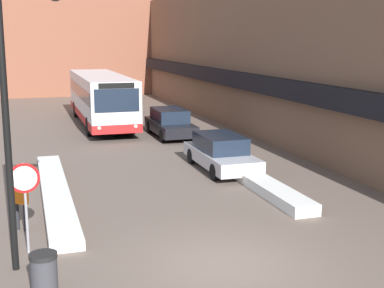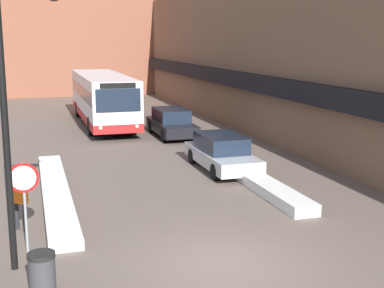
# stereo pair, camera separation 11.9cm
# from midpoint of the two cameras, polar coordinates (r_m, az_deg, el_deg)

# --- Properties ---
(ground_plane) EXTENTS (160.00, 160.00, 0.00)m
(ground_plane) POSITION_cam_midpoint_polar(r_m,az_deg,el_deg) (13.28, 3.71, -12.63)
(ground_plane) COLOR #66564C
(building_row_right) EXTENTS (5.50, 60.00, 8.90)m
(building_row_right) POSITION_cam_midpoint_polar(r_m,az_deg,el_deg) (38.15, 5.11, 9.74)
(building_row_right) COLOR brown
(building_row_right) RESTS_ON ground_plane
(snow_bank_left) EXTENTS (0.90, 10.59, 0.30)m
(snow_bank_left) POSITION_cam_midpoint_polar(r_m,az_deg,el_deg) (19.20, -14.18, -4.92)
(snow_bank_left) COLOR silver
(snow_bank_left) RESTS_ON ground_plane
(snow_bank_right) EXTENTS (0.90, 6.66, 0.38)m
(snow_bank_right) POSITION_cam_midpoint_polar(r_m,az_deg,el_deg) (19.53, 7.70, -4.28)
(snow_bank_right) COLOR silver
(snow_bank_right) RESTS_ON ground_plane
(city_bus) EXTENTS (2.70, 12.49, 3.16)m
(city_bus) POSITION_cam_midpoint_polar(r_m,az_deg,el_deg) (34.13, -9.43, 4.92)
(city_bus) COLOR silver
(city_bus) RESTS_ON ground_plane
(parked_car_front) EXTENTS (1.84, 4.83, 1.46)m
(parked_car_front) POSITION_cam_midpoint_polar(r_m,az_deg,el_deg) (22.15, 3.31, -0.89)
(parked_car_front) COLOR #B7B7BC
(parked_car_front) RESTS_ON ground_plane
(parked_car_middle) EXTENTS (1.88, 4.88, 1.54)m
(parked_car_middle) POSITION_cam_midpoint_polar(r_m,az_deg,el_deg) (29.72, -2.09, 2.29)
(parked_car_middle) COLOR black
(parked_car_middle) RESTS_ON ground_plane
(stop_sign) EXTENTS (0.76, 0.08, 2.35)m
(stop_sign) POSITION_cam_midpoint_polar(r_m,az_deg,el_deg) (13.96, -17.26, -4.51)
(stop_sign) COLOR gray
(stop_sign) RESTS_ON ground_plane
(street_lamp) EXTENTS (1.46, 0.36, 6.64)m
(street_lamp) POSITION_cam_midpoint_polar(r_m,az_deg,el_deg) (12.61, -18.00, 4.89)
(street_lamp) COLOR black
(street_lamp) RESTS_ON ground_plane
(pedestrian) EXTENTS (0.46, 0.41, 1.61)m
(pedestrian) POSITION_cam_midpoint_polar(r_m,az_deg,el_deg) (15.89, -17.69, -5.41)
(pedestrian) COLOR #232328
(pedestrian) RESTS_ON ground_plane
(trash_bin) EXTENTS (0.59, 0.59, 0.95)m
(trash_bin) POSITION_cam_midpoint_polar(r_m,az_deg,el_deg) (12.00, -15.41, -13.22)
(trash_bin) COLOR #38383D
(trash_bin) RESTS_ON ground_plane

